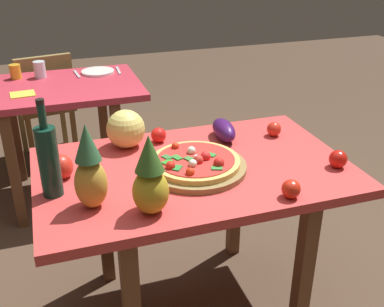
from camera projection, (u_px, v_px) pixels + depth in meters
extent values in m
cube|color=brown|center=(302.00, 281.00, 1.90)|extent=(0.06, 0.06, 0.74)
cube|color=brown|center=(104.00, 219.00, 2.30)|extent=(0.06, 0.06, 0.74)
cube|color=brown|center=(235.00, 195.00, 2.50)|extent=(0.06, 0.06, 0.74)
cube|color=#C53937|center=(194.00, 171.00, 1.93)|extent=(1.29, 0.81, 0.04)
cube|color=brown|center=(14.00, 173.00, 2.74)|extent=(0.06, 0.06, 0.74)
cube|color=brown|center=(119.00, 158.00, 2.91)|extent=(0.06, 0.06, 0.74)
cube|color=brown|center=(15.00, 133.00, 3.26)|extent=(0.06, 0.06, 0.74)
cube|color=brown|center=(104.00, 122.00, 3.44)|extent=(0.06, 0.06, 0.74)
cube|color=#BC3041|center=(56.00, 88.00, 2.92)|extent=(1.04, 0.72, 0.04)
cube|color=olive|center=(63.00, 121.00, 3.90)|extent=(0.04, 0.04, 0.41)
cube|color=olive|center=(23.00, 128.00, 3.75)|extent=(0.04, 0.04, 0.41)
cube|color=olive|center=(74.00, 135.00, 3.64)|extent=(0.04, 0.04, 0.41)
cube|color=olive|center=(31.00, 143.00, 3.50)|extent=(0.04, 0.04, 0.41)
cube|color=olive|center=(44.00, 105.00, 3.60)|extent=(0.47, 0.47, 0.04)
cube|color=olive|center=(46.00, 84.00, 3.36)|extent=(0.40, 0.11, 0.40)
cylinder|color=olive|center=(196.00, 167.00, 1.90)|extent=(0.41, 0.41, 0.02)
cylinder|color=#E1B358|center=(196.00, 162.00, 1.89)|extent=(0.36, 0.36, 0.02)
cylinder|color=red|center=(196.00, 159.00, 1.88)|extent=(0.32, 0.32, 0.00)
sphere|color=red|center=(206.00, 156.00, 1.87)|extent=(0.04, 0.04, 0.04)
sphere|color=red|center=(199.00, 160.00, 1.84)|extent=(0.04, 0.04, 0.04)
sphere|color=red|center=(219.00, 163.00, 1.82)|extent=(0.04, 0.04, 0.04)
sphere|color=red|center=(175.00, 146.00, 1.97)|extent=(0.03, 0.03, 0.03)
sphere|color=red|center=(170.00, 166.00, 1.80)|extent=(0.04, 0.04, 0.04)
sphere|color=red|center=(198.00, 161.00, 1.84)|extent=(0.03, 0.03, 0.03)
sphere|color=red|center=(190.00, 172.00, 1.76)|extent=(0.03, 0.03, 0.03)
cube|color=#2F8526|center=(167.00, 162.00, 1.84)|extent=(0.05, 0.05, 0.00)
cube|color=#397735|center=(190.00, 159.00, 1.87)|extent=(0.04, 0.05, 0.00)
cube|color=#358236|center=(217.00, 168.00, 1.80)|extent=(0.05, 0.04, 0.00)
cube|color=#2E822F|center=(177.00, 157.00, 1.88)|extent=(0.04, 0.05, 0.00)
cube|color=#2A8534|center=(211.00, 155.00, 1.90)|extent=(0.05, 0.05, 0.00)
cube|color=#287E34|center=(177.00, 168.00, 1.80)|extent=(0.05, 0.05, 0.00)
cube|color=#346F32|center=(167.00, 157.00, 1.88)|extent=(0.04, 0.05, 0.00)
sphere|color=white|center=(191.00, 151.00, 1.92)|extent=(0.04, 0.04, 0.04)
sphere|color=white|center=(193.00, 163.00, 1.82)|extent=(0.03, 0.03, 0.03)
sphere|color=white|center=(196.00, 158.00, 1.87)|extent=(0.03, 0.03, 0.03)
cylinder|color=#0F3125|center=(49.00, 162.00, 1.67)|extent=(0.08, 0.08, 0.27)
cylinder|color=#0F3125|center=(42.00, 116.00, 1.59)|extent=(0.03, 0.03, 0.09)
cylinder|color=black|center=(40.00, 101.00, 1.57)|extent=(0.03, 0.03, 0.02)
ellipsoid|color=#BC8F31|center=(91.00, 184.00, 1.61)|extent=(0.11, 0.11, 0.18)
cone|color=#2E5F39|center=(87.00, 142.00, 1.54)|extent=(0.09, 0.09, 0.13)
ellipsoid|color=#AF9722|center=(151.00, 192.00, 1.59)|extent=(0.13, 0.13, 0.16)
cone|color=#345F21|center=(149.00, 153.00, 1.52)|extent=(0.10, 0.10, 0.13)
sphere|color=#DACB65|center=(126.00, 129.00, 2.06)|extent=(0.17, 0.17, 0.17)
ellipsoid|color=red|center=(61.00, 167.00, 1.82)|extent=(0.09, 0.09, 0.10)
ellipsoid|color=#3D1556|center=(224.00, 130.00, 2.16)|extent=(0.10, 0.20, 0.09)
sphere|color=red|center=(291.00, 189.00, 1.69)|extent=(0.07, 0.07, 0.07)
sphere|color=red|center=(338.00, 159.00, 1.90)|extent=(0.07, 0.07, 0.07)
sphere|color=red|center=(159.00, 135.00, 2.13)|extent=(0.07, 0.07, 0.07)
sphere|color=red|center=(274.00, 129.00, 2.19)|extent=(0.07, 0.07, 0.07)
cylinder|color=gold|center=(15.00, 72.00, 3.02)|extent=(0.07, 0.07, 0.09)
cylinder|color=silver|center=(40.00, 69.00, 3.04)|extent=(0.08, 0.08, 0.11)
cylinder|color=white|center=(98.00, 72.00, 3.15)|extent=(0.22, 0.22, 0.02)
cube|color=silver|center=(77.00, 74.00, 3.11)|extent=(0.03, 0.18, 0.01)
cube|color=silver|center=(118.00, 70.00, 3.19)|extent=(0.02, 0.18, 0.01)
cube|color=yellow|center=(23.00, 94.00, 2.74)|extent=(0.15, 0.13, 0.01)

